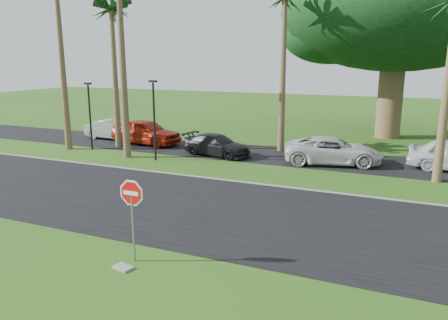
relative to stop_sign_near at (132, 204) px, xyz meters
name	(u,v)px	position (x,y,z in m)	size (l,w,h in m)	color
ground	(171,224)	(-0.50, 3.00, -1.77)	(120.00, 120.00, 0.00)	#275214
road	(197,207)	(-0.50, 5.00, -1.76)	(120.00, 8.00, 0.02)	black
parking_strip	(274,155)	(-0.50, 15.50, -1.76)	(120.00, 5.00, 0.02)	black
curb	(234,181)	(-0.50, 9.05, -1.74)	(120.00, 0.12, 0.06)	gray
stop_sign_near	(132,204)	(0.00, 0.00, 0.00)	(1.05, 0.07, 2.62)	gray
palm_left_mid	(111,13)	(-11.00, 14.00, 6.90)	(5.00, 5.00, 10.00)	brown
palm_center	(285,2)	(-0.50, 17.00, 7.39)	(5.00, 5.00, 10.50)	brown
canopy_tree	(397,14)	(5.50, 25.00, 7.17)	(16.50, 16.50, 13.12)	brown
streetlight_left	(90,111)	(-12.00, 12.50, 0.72)	(0.45, 0.25, 4.34)	black
streetlight_right	(154,115)	(-6.50, 11.50, 0.88)	(0.45, 0.25, 4.64)	black
car_silver	(113,130)	(-13.00, 16.06, -1.07)	(1.49, 4.29, 1.41)	#BABDC2
car_red	(146,132)	(-9.73, 15.43, -0.91)	(2.04, 5.06, 1.72)	#A1200D
car_dark	(217,145)	(-3.72, 14.08, -1.13)	(1.80, 4.44, 1.29)	black
car_minivan	(333,151)	(3.21, 14.69, -1.02)	(2.51, 5.44, 1.51)	silver
utility_slab	(123,267)	(-0.04, -0.53, -1.74)	(0.55, 0.35, 0.06)	gray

